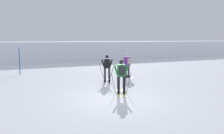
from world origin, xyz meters
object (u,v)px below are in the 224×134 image
at_px(skier_purple, 128,64).
at_px(skier_green, 121,75).
at_px(skier_black, 107,67).
at_px(trail_marker_pole, 19,61).

relative_size(skier_purple, skier_green, 1.00).
bearing_deg(skier_green, skier_black, 79.03).
distance_m(skier_purple, skier_black, 2.11).
distance_m(skier_green, trail_marker_pole, 9.97).
xyz_separation_m(skier_green, trail_marker_pole, (-4.30, 8.99, 0.08)).
bearing_deg(trail_marker_pole, skier_black, -48.71).
distance_m(skier_black, trail_marker_pole, 7.50).
relative_size(skier_purple, skier_black, 1.00).
distance_m(skier_purple, skier_green, 4.94).
bearing_deg(trail_marker_pole, skier_green, -64.44).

